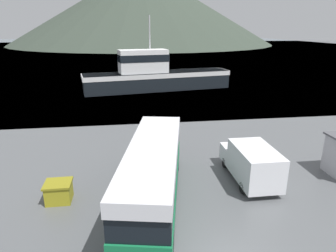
# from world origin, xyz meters

# --- Properties ---
(water_surface) EXTENTS (240.00, 240.00, 0.00)m
(water_surface) POSITION_xyz_m (0.00, 139.46, 0.00)
(water_surface) COLOR slate
(water_surface) RESTS_ON ground
(hill_backdrop) EXTENTS (147.08, 147.08, 41.71)m
(hill_backdrop) POSITION_xyz_m (6.82, 175.99, 20.86)
(hill_backdrop) COLOR #333D33
(hill_backdrop) RESTS_ON ground
(tour_bus) EXTENTS (4.68, 11.18, 3.27)m
(tour_bus) POSITION_xyz_m (-2.57, 5.44, 1.84)
(tour_bus) COLOR #146B3D
(tour_bus) RESTS_ON ground
(delivery_van) EXTENTS (2.22, 5.49, 2.37)m
(delivery_van) POSITION_xyz_m (3.63, 6.89, 1.26)
(delivery_van) COLOR silver
(delivery_van) RESTS_ON ground
(fishing_boat) EXTENTS (22.89, 8.12, 10.83)m
(fishing_boat) POSITION_xyz_m (0.51, 36.47, 2.23)
(fishing_boat) COLOR black
(fishing_boat) RESTS_ON water_surface
(storage_bin) EXTENTS (1.45, 1.32, 1.14)m
(storage_bin) POSITION_xyz_m (-7.75, 6.12, 0.58)
(storage_bin) COLOR olive
(storage_bin) RESTS_ON ground
(mooring_bollard) EXTENTS (0.38, 0.38, 0.83)m
(mooring_bollard) POSITION_xyz_m (-1.28, 18.13, 0.45)
(mooring_bollard) COLOR #B29919
(mooring_bollard) RESTS_ON ground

